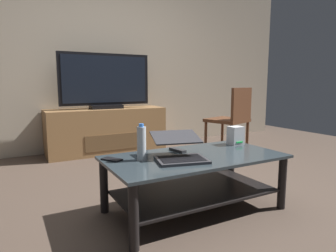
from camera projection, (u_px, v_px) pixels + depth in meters
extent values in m
plane|color=#4C3D33|center=(184.00, 195.00, 2.47)|extent=(7.68, 7.68, 0.00)
cube|color=#B2A38C|center=(104.00, 50.00, 4.18)|extent=(6.40, 0.12, 2.80)
cube|color=#2D383D|center=(195.00, 157.00, 2.13)|extent=(1.28, 0.67, 0.02)
cube|color=black|center=(194.00, 191.00, 2.17)|extent=(1.13, 0.59, 0.02)
cylinder|color=black|center=(134.00, 217.00, 1.63)|extent=(0.06, 0.06, 0.39)
cylinder|color=black|center=(282.00, 183.00, 2.19)|extent=(0.06, 0.06, 0.39)
cylinder|color=black|center=(104.00, 186.00, 2.13)|extent=(0.06, 0.06, 0.39)
cylinder|color=black|center=(231.00, 165.00, 2.69)|extent=(0.06, 0.06, 0.39)
cube|color=olive|center=(107.00, 130.00, 4.01)|extent=(1.57, 0.50, 0.60)
cube|color=brown|center=(113.00, 142.00, 3.81)|extent=(0.71, 0.01, 0.21)
cube|color=black|center=(106.00, 107.00, 3.95)|extent=(0.42, 0.20, 0.05)
cube|color=black|center=(105.00, 79.00, 3.90)|extent=(1.21, 0.04, 0.68)
cube|color=black|center=(106.00, 79.00, 3.88)|extent=(1.13, 0.01, 0.61)
cube|color=#59331E|center=(227.00, 120.00, 3.75)|extent=(0.55, 0.55, 0.04)
cube|color=#59331E|center=(241.00, 105.00, 3.59)|extent=(0.41, 0.16, 0.41)
cylinder|color=#59331E|center=(222.00, 135.00, 4.06)|extent=(0.04, 0.04, 0.45)
cylinder|color=#59331E|center=(206.00, 139.00, 3.78)|extent=(0.04, 0.04, 0.45)
cylinder|color=#59331E|center=(247.00, 139.00, 3.79)|extent=(0.04, 0.04, 0.45)
cylinder|color=#59331E|center=(231.00, 143.00, 3.52)|extent=(0.04, 0.04, 0.45)
cube|color=#333338|center=(182.00, 160.00, 1.98)|extent=(0.38, 0.32, 0.02)
cube|color=black|center=(182.00, 158.00, 1.98)|extent=(0.33, 0.26, 0.00)
cube|color=#333338|center=(176.00, 137.00, 2.10)|extent=(0.38, 0.32, 0.06)
cube|color=teal|center=(176.00, 137.00, 2.10)|extent=(0.34, 0.28, 0.05)
cube|color=silver|center=(236.00, 135.00, 2.52)|extent=(0.12, 0.10, 0.16)
cube|color=#19D84C|center=(240.00, 142.00, 2.48)|extent=(0.07, 0.00, 0.01)
cylinder|color=silver|center=(142.00, 144.00, 1.99)|extent=(0.06, 0.06, 0.23)
cylinder|color=blue|center=(141.00, 125.00, 1.97)|extent=(0.03, 0.03, 0.02)
cube|color=black|center=(112.00, 159.00, 2.01)|extent=(0.13, 0.16, 0.01)
cube|color=#2D2D30|center=(178.00, 150.00, 2.26)|extent=(0.07, 0.16, 0.02)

